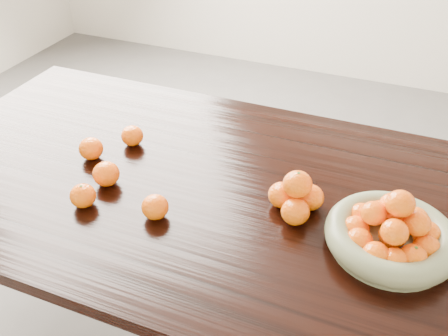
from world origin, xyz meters
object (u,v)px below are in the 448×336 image
at_px(dining_table, 232,213).
at_px(loose_orange_0, 83,196).
at_px(fruit_bowl, 391,234).
at_px(orange_pyramid, 296,197).

distance_m(dining_table, loose_orange_0, 0.42).
height_order(dining_table, loose_orange_0, loose_orange_0).
relative_size(fruit_bowl, loose_orange_0, 4.53).
xyz_separation_m(orange_pyramid, loose_orange_0, (-0.53, -0.19, -0.02)).
bearing_deg(orange_pyramid, loose_orange_0, -160.45).
bearing_deg(fruit_bowl, loose_orange_0, -169.54).
distance_m(dining_table, fruit_bowl, 0.46).
relative_size(orange_pyramid, loose_orange_0, 2.09).
height_order(orange_pyramid, loose_orange_0, orange_pyramid).
xyz_separation_m(fruit_bowl, loose_orange_0, (-0.78, -0.14, -0.01)).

